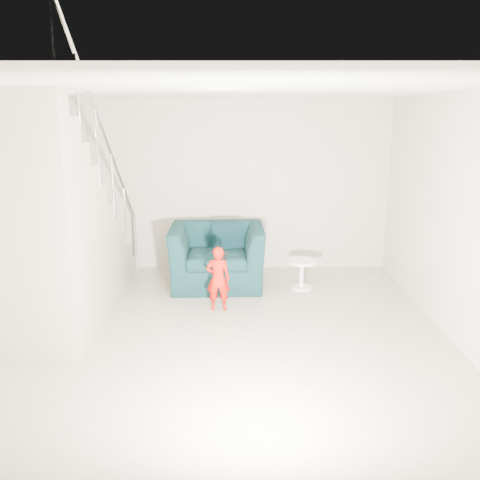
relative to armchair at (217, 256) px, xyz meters
name	(u,v)px	position (x,y,z in m)	size (l,w,h in m)	color
floor	(227,339)	(0.19, -1.91, -0.44)	(5.50, 5.50, 0.00)	gray
ceiling	(225,89)	(0.19, -1.91, 2.26)	(5.50, 5.50, 0.00)	silver
back_wall	(231,186)	(0.19, 0.84, 0.91)	(5.00, 5.00, 0.00)	#B2A990
front_wall	(212,329)	(0.19, -4.66, 0.91)	(5.00, 5.00, 0.00)	#B2A990
right_wall	(462,222)	(2.69, -1.91, 0.91)	(5.50, 5.50, 0.00)	#B2A990
armchair	(217,256)	(0.00, 0.00, 0.00)	(1.34, 1.18, 0.87)	black
toddler	(218,279)	(0.06, -1.02, -0.02)	(0.31, 0.20, 0.84)	#A21405
side_table	(302,269)	(1.22, -0.21, -0.15)	(0.43, 0.43, 0.43)	white
staircase	(58,245)	(-1.81, -1.36, 0.51)	(1.02, 3.03, 3.62)	#ADA089
cushion	(227,236)	(0.14, 0.24, 0.24)	(0.44, 0.12, 0.42)	black
throw	(175,249)	(-0.60, -0.05, 0.11)	(0.05, 0.50, 0.56)	black
phone	(226,255)	(0.16, -1.04, 0.29)	(0.02, 0.05, 0.10)	black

